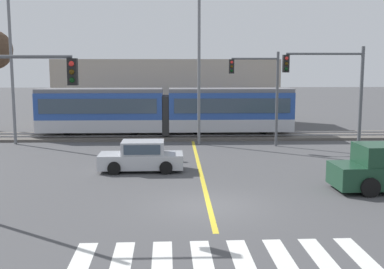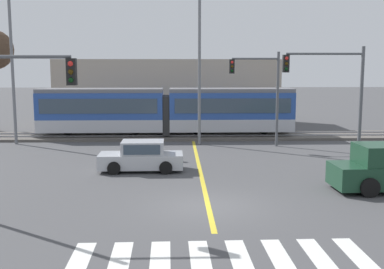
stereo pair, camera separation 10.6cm
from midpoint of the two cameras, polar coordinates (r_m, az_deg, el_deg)
ground_plane at (r=18.33m, az=2.11°, el=-8.51°), size 200.00×200.00×0.00m
track_bed at (r=35.58m, az=0.13°, el=-0.18°), size 120.00×4.00×0.18m
rail_near at (r=34.85m, az=0.17°, el=-0.12°), size 120.00×0.08×0.10m
rail_far at (r=36.27m, az=0.09°, el=0.20°), size 120.00×0.08×0.10m
light_rail_tram at (r=35.32m, az=-2.98°, el=2.95°), size 18.50×2.64×3.43m
crosswalk_stripe_0 at (r=13.77m, az=-13.05°, el=-14.48°), size 0.60×2.81×0.01m
crosswalk_stripe_1 at (r=13.63m, az=-8.34°, el=-14.61°), size 0.60×2.81×0.01m
crosswalk_stripe_2 at (r=13.56m, az=-3.56°, el=-14.65°), size 0.60×2.81×0.01m
crosswalk_stripe_3 at (r=13.59m, az=1.24°, el=-14.58°), size 0.60×2.81×0.01m
crosswalk_stripe_4 at (r=13.71m, az=5.98°, el=-14.42°), size 0.60×2.81×0.01m
crosswalk_stripe_5 at (r=13.91m, az=10.60°, el=-14.18°), size 0.60×2.81×0.01m
crosswalk_stripe_6 at (r=14.20m, az=15.06°, el=-13.85°), size 0.60×2.81×0.01m
crosswalk_stripe_7 at (r=14.56m, az=19.30°, el=-13.47°), size 0.60×2.81×0.01m
lane_centre_line at (r=24.46m, az=1.07°, el=-4.24°), size 0.20×18.66×0.01m
sedan_crossing at (r=24.34m, az=-5.91°, el=-2.67°), size 4.21×1.94×1.52m
traffic_light_near_left at (r=17.42m, az=-21.06°, el=3.40°), size 3.75×0.38×6.06m
traffic_light_mid_right at (r=26.12m, az=16.67°, el=5.45°), size 4.25×0.38×6.24m
traffic_light_far_right at (r=31.57m, az=8.35°, el=5.84°), size 3.25×0.38×6.14m
street_lamp_west at (r=34.18m, az=-20.14°, el=8.30°), size 2.47×0.28×10.00m
street_lamp_centre at (r=32.04m, az=1.31°, el=8.74°), size 2.24×0.28×9.95m
building_backdrop_far at (r=43.53m, az=-2.82°, el=5.05°), size 19.30×6.00×5.79m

